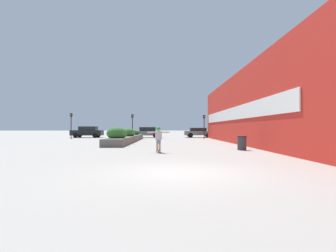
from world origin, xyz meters
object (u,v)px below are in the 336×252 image
at_px(car_center_left, 147,132).
at_px(traffic_light_far_left, 71,121).
at_px(skateboard, 158,151).
at_px(car_leftmost, 199,132).
at_px(traffic_light_left, 132,122).
at_px(car_center_right, 87,132).
at_px(traffic_light_right, 204,122).
at_px(skateboarder, 158,136).
at_px(trash_bin, 242,143).

relative_size(car_center_left, traffic_light_far_left, 1.24).
height_order(skateboard, traffic_light_far_left, traffic_light_far_left).
distance_m(car_leftmost, traffic_light_left, 9.92).
bearing_deg(traffic_light_far_left, car_center_right, 67.93).
bearing_deg(traffic_light_left, car_leftmost, 21.16).
distance_m(skateboard, traffic_light_right, 20.18).
bearing_deg(traffic_light_left, car_center_right, 155.77).
xyz_separation_m(skateboarder, traffic_light_right, (5.34, 19.35, 1.23)).
xyz_separation_m(skateboarder, car_center_right, (-10.82, 23.04, -0.06)).
relative_size(skateboarder, car_leftmost, 0.31).
bearing_deg(car_center_left, trash_bin, -161.09).
height_order(skateboard, trash_bin, trash_bin).
distance_m(traffic_light_left, traffic_light_right, 9.36).
bearing_deg(car_leftmost, traffic_light_far_left, -78.44).
bearing_deg(traffic_light_far_left, car_center_left, 16.77).
xyz_separation_m(car_leftmost, traffic_light_left, (-9.15, -3.54, 1.43)).
relative_size(trash_bin, car_leftmost, 0.20).
relative_size(skateboard, car_center_left, 0.15).
relative_size(car_center_right, traffic_light_right, 1.42).
relative_size(traffic_light_right, traffic_light_far_left, 0.92).
xyz_separation_m(car_center_left, traffic_light_left, (-1.70, -2.96, 1.40)).
bearing_deg(car_leftmost, traffic_light_right, 2.60).
xyz_separation_m(car_leftmost, car_center_right, (-15.97, -0.48, 0.08)).
bearing_deg(skateboard, skateboarder, -102.37).
bearing_deg(skateboard, car_leftmost, 63.50).
distance_m(trash_bin, traffic_light_left, 20.65).
bearing_deg(car_center_left, traffic_light_right, -115.12).
bearing_deg(traffic_light_left, skateboard, -78.65).
distance_m(trash_bin, traffic_light_far_left, 25.25).
relative_size(trash_bin, traffic_light_right, 0.28).
relative_size(trash_bin, traffic_light_far_left, 0.26).
xyz_separation_m(car_center_right, traffic_light_far_left, (-1.23, -3.04, 1.44)).
bearing_deg(skateboarder, traffic_light_far_left, 106.92).
bearing_deg(skateboard, traffic_light_far_left, 106.92).
bearing_deg(car_center_left, car_center_right, 89.30).
bearing_deg(car_center_right, traffic_light_far_left, 157.93).
height_order(skateboard, skateboarder, skateboarder).
relative_size(car_leftmost, traffic_light_right, 1.38).
height_order(traffic_light_right, traffic_light_far_left, traffic_light_far_left).
bearing_deg(skateboarder, car_leftmost, 63.50).
relative_size(car_center_right, traffic_light_far_left, 1.32).
height_order(car_leftmost, traffic_light_left, traffic_light_left).
height_order(skateboarder, car_center_right, car_center_right).
bearing_deg(trash_bin, skateboarder, -163.39).
relative_size(traffic_light_left, traffic_light_right, 1.04).
distance_m(car_center_left, traffic_light_right, 8.55).
bearing_deg(car_leftmost, skateboard, -12.34).
bearing_deg(trash_bin, traffic_light_far_left, 132.73).
bearing_deg(car_center_right, car_leftmost, -88.29).
height_order(skateboarder, traffic_light_left, traffic_light_left).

